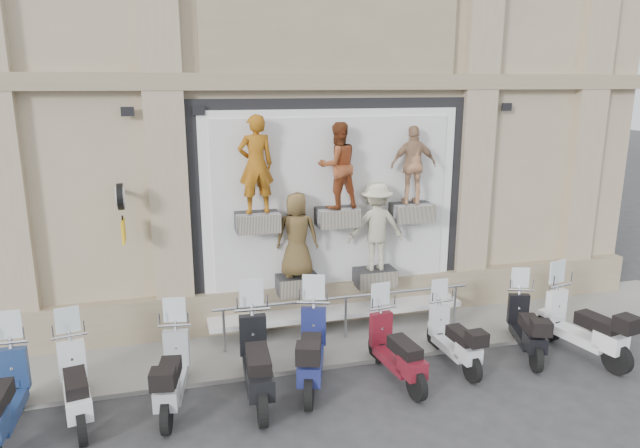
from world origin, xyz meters
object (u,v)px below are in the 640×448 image
(guard_rail, at_px, (346,319))
(scooter_g, at_px, (454,328))
(scooter_a, at_px, (1,384))
(scooter_h, at_px, (527,316))
(scooter_e, at_px, (312,337))
(scooter_d, at_px, (256,347))
(scooter_b, at_px, (74,371))
(scooter_f, at_px, (397,338))
(scooter_i, at_px, (584,314))
(scooter_c, at_px, (171,360))
(clock_sign_bracket, at_px, (121,205))

(guard_rail, bearing_deg, scooter_g, -42.27)
(scooter_a, bearing_deg, scooter_h, 3.25)
(scooter_e, height_order, scooter_g, scooter_e)
(guard_rail, height_order, scooter_d, scooter_d)
(guard_rail, distance_m, scooter_b, 4.83)
(guard_rail, relative_size, scooter_f, 2.73)
(scooter_d, distance_m, scooter_h, 4.96)
(scooter_a, height_order, scooter_i, scooter_i)
(scooter_a, distance_m, scooter_h, 8.51)
(guard_rail, distance_m, scooter_i, 4.29)
(scooter_f, height_order, scooter_i, scooter_i)
(scooter_b, xyz_separation_m, scooter_c, (1.36, -0.03, 0.00))
(scooter_g, xyz_separation_m, scooter_h, (1.47, 0.03, 0.03))
(scooter_a, bearing_deg, guard_rail, 18.00)
(guard_rail, bearing_deg, scooter_e, -126.79)
(scooter_c, distance_m, scooter_e, 2.21)
(scooter_f, bearing_deg, scooter_g, 4.89)
(scooter_h, relative_size, scooter_i, 0.90)
(scooter_d, height_order, scooter_i, scooter_d)
(scooter_b, distance_m, scooter_f, 4.96)
(scooter_e, bearing_deg, scooter_h, 17.92)
(scooter_a, distance_m, scooter_b, 0.93)
(scooter_a, xyz_separation_m, scooter_c, (2.27, 0.18, -0.05))
(scooter_g, bearing_deg, scooter_h, -1.25)
(scooter_d, distance_m, scooter_g, 3.49)
(scooter_g, relative_size, scooter_i, 0.86)
(scooter_d, bearing_deg, scooter_f, 2.32)
(scooter_c, bearing_deg, clock_sign_bracket, 117.93)
(scooter_h, bearing_deg, clock_sign_bracket, -176.62)
(scooter_a, height_order, scooter_e, scooter_e)
(scooter_c, xyz_separation_m, scooter_d, (1.28, -0.08, 0.09))
(scooter_a, bearing_deg, scooter_e, 4.86)
(scooter_a, relative_size, scooter_f, 1.08)
(scooter_a, distance_m, scooter_g, 7.04)
(scooter_b, relative_size, scooter_g, 1.10)
(scooter_b, xyz_separation_m, scooter_f, (4.96, -0.17, -0.01))
(scooter_f, xyz_separation_m, scooter_g, (1.17, 0.22, -0.05))
(scooter_c, distance_m, scooter_g, 4.77)
(scooter_g, relative_size, scooter_h, 0.95)
(guard_rail, relative_size, scooter_e, 2.47)
(clock_sign_bracket, relative_size, scooter_e, 0.50)
(scooter_c, height_order, scooter_e, scooter_e)
(scooter_d, xyz_separation_m, scooter_f, (2.31, -0.06, -0.11))
(scooter_f, bearing_deg, scooter_c, 171.71)
(scooter_a, xyz_separation_m, scooter_g, (7.04, 0.26, -0.11))
(clock_sign_bracket, bearing_deg, scooter_i, -15.55)
(scooter_a, distance_m, scooter_d, 3.55)
(scooter_c, bearing_deg, scooter_g, 9.95)
(clock_sign_bracket, relative_size, scooter_c, 0.54)
(scooter_b, distance_m, scooter_i, 8.52)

